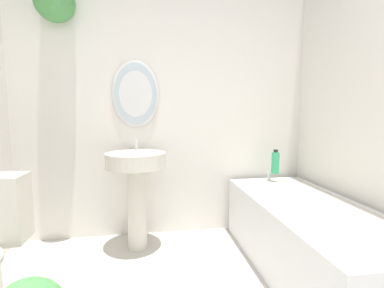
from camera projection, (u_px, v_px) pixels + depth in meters
The scene contains 4 objects.
wall_back at pixel (158, 100), 2.56m from camera, with size 2.79×0.32×2.40m.
pedestal_sink at pixel (136, 178), 2.30m from camera, with size 0.49×0.49×0.92m.
bathtub at pixel (310, 237), 1.97m from camera, with size 0.71×1.61×0.59m.
shampoo_bottle at pixel (275, 162), 2.57m from camera, with size 0.07×0.07×0.22m.
Camera 1 is at (-0.16, -0.36, 1.15)m, focal length 26.00 mm.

